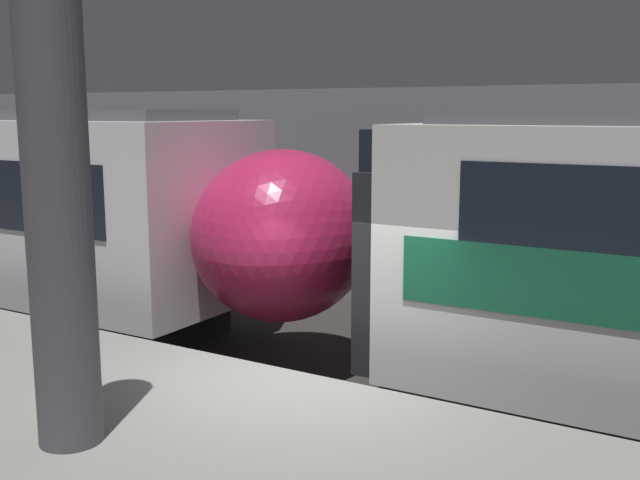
% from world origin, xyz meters
% --- Properties ---
extents(ground_plane, '(120.00, 120.00, 0.00)m').
position_xyz_m(ground_plane, '(0.00, 0.00, 0.00)').
color(ground_plane, '#282623').
extents(station_rear_barrier, '(50.00, 0.15, 4.12)m').
position_xyz_m(station_rear_barrier, '(0.00, 6.71, 2.06)').
color(station_rear_barrier, gray).
rests_on(station_rear_barrier, ground).
extents(support_pillar_near, '(0.50, 0.50, 3.82)m').
position_xyz_m(support_pillar_near, '(-0.71, -2.29, 3.00)').
color(support_pillar_near, '#47474C').
rests_on(support_pillar_near, platform).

